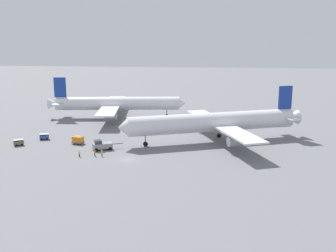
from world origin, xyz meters
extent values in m
plane|color=slate|center=(0.00, 0.00, 0.00)|extent=(600.00, 600.00, 0.00)
cylinder|color=silver|center=(-14.04, 51.28, 5.45)|extent=(45.94, 10.76, 4.89)
cone|color=silver|center=(9.81, 54.40, 5.45)|extent=(3.36, 4.82, 4.50)
cone|color=silver|center=(-37.68, 48.19, 5.45)|extent=(4.08, 4.34, 3.91)
cube|color=silver|center=(-16.30, 50.99, 4.72)|extent=(11.95, 43.75, 0.44)
cube|color=silver|center=(-35.20, 48.52, 5.94)|extent=(4.86, 13.30, 0.28)
cube|color=#193899|center=(-34.91, 48.56, 11.53)|extent=(4.41, 0.93, 7.26)
cylinder|color=#999EA3|center=(-13.74, 39.10, 2.92)|extent=(4.50, 3.12, 2.60)
cylinder|color=#999EA3|center=(-16.88, 63.13, 2.92)|extent=(4.50, 3.12, 2.60)
cylinder|color=slate|center=(-17.74, 54.23, 1.95)|extent=(0.28, 0.28, 2.60)
cylinder|color=black|center=(-17.74, 54.23, 0.65)|extent=(1.36, 0.71, 1.30)
cylinder|color=slate|center=(-16.86, 47.49, 1.95)|extent=(0.28, 0.28, 2.60)
cylinder|color=black|center=(-16.86, 47.49, 0.65)|extent=(1.36, 0.71, 1.30)
cylinder|color=slate|center=(4.08, 53.65, 1.95)|extent=(0.28, 0.28, 2.60)
cylinder|color=black|center=(4.08, 53.65, 0.65)|extent=(1.36, 0.71, 1.30)
cylinder|color=silver|center=(21.14, 20.27, 5.73)|extent=(48.31, 23.40, 5.50)
cone|color=silver|center=(-3.12, 10.69, 5.73)|extent=(4.46, 5.73, 5.06)
cone|color=silver|center=(45.21, 29.79, 5.73)|extent=(4.96, 5.41, 4.40)
cube|color=silver|center=(23.45, 21.19, 4.90)|extent=(22.47, 44.17, 0.44)
cube|color=silver|center=(42.89, 28.87, 6.28)|extent=(7.75, 13.27, 0.28)
cube|color=#193899|center=(42.61, 28.76, 11.98)|extent=(4.22, 1.95, 7.00)
cylinder|color=#999EA3|center=(17.90, 32.53, 3.10)|extent=(4.86, 3.96, 2.60)
cylinder|color=#999EA3|center=(27.15, 9.11, 3.10)|extent=(4.86, 3.96, 2.60)
cylinder|color=slate|center=(25.63, 18.39, 1.95)|extent=(0.28, 0.28, 2.60)
cylinder|color=black|center=(25.63, 18.39, 0.65)|extent=(1.41, 0.99, 1.30)
cylinder|color=slate|center=(23.13, 24.72, 1.95)|extent=(0.28, 0.28, 2.60)
cylinder|color=black|center=(23.13, 24.72, 0.65)|extent=(1.41, 0.99, 1.30)
cylinder|color=slate|center=(2.62, 12.96, 1.95)|extent=(0.28, 0.28, 2.60)
cylinder|color=black|center=(2.62, 12.96, 0.65)|extent=(1.41, 0.99, 1.30)
cube|color=gray|center=(-8.39, 8.26, 1.15)|extent=(5.83, 4.67, 1.40)
cube|color=#333D47|center=(-9.41, 7.76, 2.30)|extent=(2.61, 2.75, 0.90)
cylinder|color=#4C4C51|center=(-4.61, 10.08, 1.29)|extent=(2.97, 1.57, 0.20)
sphere|color=orange|center=(-9.41, 7.76, 2.93)|extent=(0.24, 0.24, 0.24)
cylinder|color=black|center=(-9.48, 6.24, 0.45)|extent=(0.94, 0.66, 0.90)
cylinder|color=black|center=(-10.65, 8.66, 0.45)|extent=(0.94, 0.66, 0.90)
cylinder|color=black|center=(-6.12, 7.86, 0.45)|extent=(0.94, 0.66, 0.90)
cylinder|color=black|center=(-7.29, 10.28, 0.45)|extent=(0.94, 0.66, 0.90)
cube|color=#2D5199|center=(-28.39, 17.07, 0.80)|extent=(2.94, 2.23, 1.00)
cube|color=#B2B2B7|center=(-28.39, 17.07, 1.65)|extent=(3.08, 2.34, 0.12)
cylinder|color=black|center=(-28.88, 16.17, 0.30)|extent=(0.63, 0.38, 0.60)
cylinder|color=black|center=(-29.32, 17.50, 0.30)|extent=(0.63, 0.38, 0.60)
cylinder|color=black|center=(-27.46, 16.63, 0.30)|extent=(0.63, 0.38, 0.60)
cylinder|color=black|center=(-27.89, 17.97, 0.30)|extent=(0.63, 0.38, 0.60)
cube|color=slate|center=(-16.87, 13.42, 0.43)|extent=(3.69, 3.02, 0.25)
cube|color=orange|center=(-16.87, 13.42, 1.35)|extent=(3.25, 2.71, 1.60)
cylinder|color=black|center=(-17.79, 12.96, 0.30)|extent=(0.63, 0.36, 0.60)
cylinder|color=black|center=(-17.39, 14.30, 0.30)|extent=(0.63, 0.36, 0.60)
cylinder|color=black|center=(-16.35, 12.53, 0.30)|extent=(0.63, 0.36, 0.60)
cylinder|color=black|center=(-15.95, 13.87, 0.30)|extent=(0.63, 0.36, 0.60)
cube|color=#666B4C|center=(-32.84, 9.91, 0.80)|extent=(2.98, 2.76, 1.00)
cube|color=#B2B2B7|center=(-32.84, 9.91, 1.65)|extent=(3.13, 2.90, 0.12)
cylinder|color=black|center=(-33.02, 8.90, 0.30)|extent=(0.60, 0.52, 0.60)
cylinder|color=black|center=(-33.86, 10.01, 0.30)|extent=(0.60, 0.52, 0.60)
cylinder|color=black|center=(-31.82, 9.80, 0.30)|extent=(0.60, 0.52, 0.60)
cylinder|color=black|center=(-32.66, 10.92, 0.30)|extent=(0.60, 0.52, 0.60)
cylinder|color=#2D3351|center=(-8.72, 2.19, 0.44)|extent=(0.28, 0.28, 0.89)
cylinder|color=orange|center=(-8.72, 2.19, 1.20)|extent=(0.36, 0.36, 0.63)
sphere|color=brown|center=(-8.72, 2.19, 1.63)|extent=(0.24, 0.24, 0.24)
cylinder|color=#F24C19|center=(-8.56, 2.45, 1.33)|extent=(0.05, 0.05, 0.40)
cylinder|color=#4C4C51|center=(-6.86, 2.25, 0.44)|extent=(0.28, 0.28, 0.89)
cylinder|color=#D1E02D|center=(-6.86, 2.25, 1.20)|extent=(0.36, 0.36, 0.63)
sphere|color=#9E704C|center=(-6.86, 2.25, 1.64)|extent=(0.24, 0.24, 0.24)
cylinder|color=#F24C19|center=(-7.08, 2.45, 1.33)|extent=(0.05, 0.05, 0.40)
cylinder|color=black|center=(-12.46, 1.29, 0.40)|extent=(0.28, 0.28, 0.81)
cylinder|color=#D1E02D|center=(-12.46, 1.29, 1.09)|extent=(0.36, 0.36, 0.57)
sphere|color=brown|center=(-12.46, 1.29, 1.48)|extent=(0.22, 0.22, 0.22)
cylinder|color=#F24C19|center=(-12.17, 1.22, 1.20)|extent=(0.05, 0.05, 0.40)
camera|label=1|loc=(20.50, -94.06, 30.08)|focal=43.15mm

